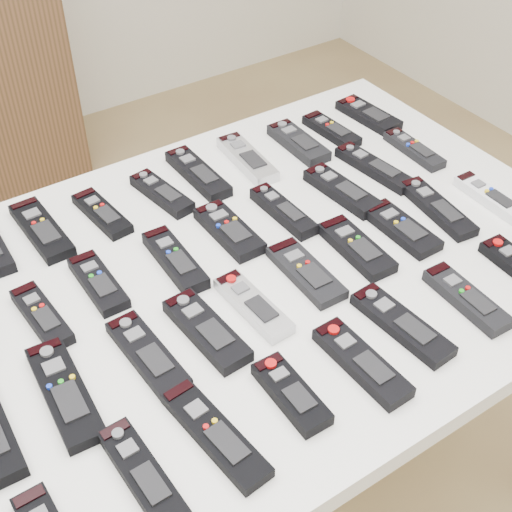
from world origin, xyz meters
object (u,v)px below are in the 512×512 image
remote_18 (414,150)px  remote_23 (253,305)px  remote_6 (247,159)px  remote_32 (291,394)px  remote_14 (229,230)px  remote_11 (42,316)px  remote_20 (65,392)px  remote_31 (215,434)px  remote_30 (142,474)px  remote_21 (148,354)px  remote_15 (283,211)px  remote_9 (368,115)px  remote_28 (491,198)px  remote_4 (162,193)px  remote_33 (362,362)px  remote_34 (402,324)px  remote_8 (331,130)px  remote_27 (437,208)px  remote_7 (298,143)px  table (256,287)px  remote_25 (356,247)px  remote_5 (198,174)px  remote_22 (207,330)px  remote_3 (102,214)px  remote_13 (175,260)px  remote_2 (42,230)px  remote_17 (374,168)px  remote_24 (306,272)px  remote_12 (98,283)px  remote_26 (402,228)px  remote_35 (467,299)px

remote_18 → remote_23: bearing=-158.1°
remote_6 → remote_32: bearing=-113.3°
remote_14 → remote_11: bearing=-177.5°
remote_20 → remote_31: size_ratio=1.03×
remote_23 → remote_30: size_ratio=0.94×
remote_14 → remote_21: remote_14 is taller
remote_15 → remote_20: 0.55m
remote_9 → remote_28: bearing=-95.7°
remote_4 → remote_14: bearing=-82.5°
remote_33 → remote_11: bearing=133.6°
remote_34 → remote_8: bearing=58.5°
remote_27 → remote_7: bearing=111.3°
table → remote_25: remote_25 is taller
remote_5 → remote_11: 0.47m
remote_20 → remote_25: bearing=5.2°
remote_9 → remote_20: size_ratio=0.79×
remote_18 → remote_22: remote_22 is taller
remote_28 → remote_32: size_ratio=1.15×
table → remote_3: bearing=121.5°
remote_14 → remote_31: (-0.26, -0.37, -0.00)m
remote_8 → remote_13: size_ratio=0.88×
remote_5 → remote_25: bearing=-72.2°
table → remote_9: size_ratio=7.61×
remote_3 → remote_22: 0.38m
remote_2 → remote_32: bearing=-75.6°
remote_17 → remote_22: remote_22 is taller
remote_17 → remote_33: bearing=-138.8°
remote_2 → remote_4: size_ratio=1.18×
remote_23 → remote_27: same height
remote_8 → remote_22: size_ratio=0.85×
remote_14 → remote_33: size_ratio=0.92×
remote_32 → remote_6: bearing=63.7°
remote_17 → remote_11: bearing=176.1°
remote_31 → remote_34: size_ratio=1.06×
remote_23 → remote_24: remote_23 is taller
remote_12 → remote_13: 0.14m
remote_13 → remote_33: 0.39m
remote_4 → remote_13: size_ratio=0.92×
remote_2 → remote_26: (0.57, -0.38, 0.00)m
remote_3 → remote_35: size_ratio=0.94×
remote_2 → remote_28: size_ratio=1.15×
remote_9 → remote_18: bearing=-98.9°
remote_31 → remote_33: (0.26, -0.02, 0.00)m
remote_22 → remote_24: bearing=2.9°
remote_11 → remote_14: (0.38, 0.02, 0.00)m
remote_5 → remote_6: 0.12m
remote_21 → remote_25: 0.44m
remote_14 → remote_28: 0.53m
remote_13 → remote_31: bearing=-108.4°
remote_32 → remote_35: bearing=0.5°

